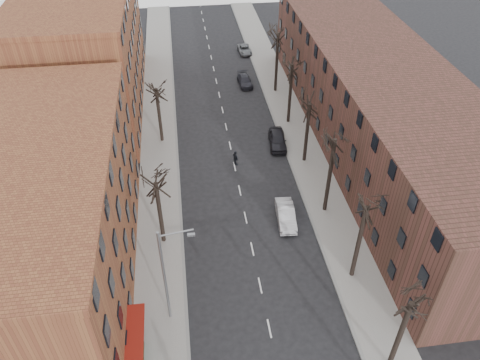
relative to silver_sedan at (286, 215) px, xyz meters
name	(u,v)px	position (x,y,z in m)	size (l,w,h in m)	color
sidewalk_left	(159,136)	(-11.60, 15.93, -0.66)	(4.00, 90.00, 0.15)	gray
sidewalk_right	(293,126)	(4.40, 15.93, -0.66)	(4.00, 90.00, 0.15)	gray
building_left_near	(41,225)	(-19.60, -4.07, 5.27)	(12.00, 26.00, 12.00)	brown
building_left_far	(85,52)	(-19.60, 24.93, 6.27)	(12.00, 28.00, 14.00)	brown
building_right	(380,106)	(12.40, 10.93, 4.27)	(12.00, 50.00, 10.00)	#4F2C25
tree_right_b	(351,275)	(4.00, -7.07, -0.73)	(5.20, 5.20, 10.80)	black
tree_right_c	(324,210)	(4.00, 0.93, -0.73)	(5.20, 5.20, 11.60)	black
tree_right_d	(304,161)	(4.00, 8.93, -0.73)	(5.20, 5.20, 10.00)	black
tree_right_e	(288,122)	(4.00, 16.93, -0.73)	(5.20, 5.20, 10.80)	black
tree_right_f	(275,91)	(4.00, 24.93, -0.73)	(5.20, 5.20, 11.60)	black
tree_left_a	(164,241)	(-11.20, -1.07, -0.73)	(5.20, 5.20, 9.50)	black
tree_left_b	(162,141)	(-11.20, 14.93, -0.73)	(5.20, 5.20, 9.50)	black
streetlight	(166,273)	(-10.63, -9.07, 4.28)	(2.45, 0.22, 9.03)	slate
silver_sedan	(286,215)	(0.00, 0.00, 0.00)	(1.55, 4.43, 1.46)	#B8BAC0
parked_car_near	(277,140)	(1.70, 12.24, 0.06)	(1.86, 4.61, 1.57)	black
parked_car_mid	(245,81)	(0.20, 27.36, -0.12)	(1.72, 4.24, 1.23)	#212129
parked_car_far	(245,50)	(1.70, 37.85, -0.17)	(1.84, 4.00, 1.11)	slate
pedestrian_crossing	(235,158)	(-3.46, 9.29, 0.13)	(1.01, 0.42, 1.72)	black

